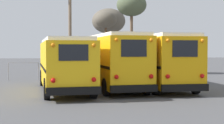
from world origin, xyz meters
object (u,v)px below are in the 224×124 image
at_px(school_bus_1, 111,60).
at_px(utility_pole, 70,29).
at_px(school_bus_2, 157,60).
at_px(bare_tree_1, 132,6).
at_px(bare_tree_2, 109,21).
at_px(bare_tree_0, 106,20).
at_px(school_bus_0, 64,63).

relative_size(school_bus_1, utility_pole, 1.18).
relative_size(school_bus_2, utility_pole, 1.12).
height_order(bare_tree_1, bare_tree_2, bare_tree_1).
xyz_separation_m(utility_pole, bare_tree_0, (4.17, 4.04, 1.28)).
height_order(school_bus_2, bare_tree_1, bare_tree_1).
bearing_deg(utility_pole, bare_tree_1, 2.47).
bearing_deg(bare_tree_2, bare_tree_0, -105.12).
xyz_separation_m(school_bus_1, school_bus_2, (2.96, -0.33, -0.01)).
xyz_separation_m(school_bus_0, bare_tree_2, (6.32, 20.62, 4.18)).
relative_size(utility_pole, bare_tree_0, 1.27).
relative_size(bare_tree_0, bare_tree_2, 0.90).
xyz_separation_m(school_bus_0, utility_pole, (1.19, 13.02, 2.71)).
bearing_deg(bare_tree_2, school_bus_0, -107.05).
height_order(school_bus_1, bare_tree_1, bare_tree_1).
height_order(school_bus_1, bare_tree_0, bare_tree_0).
distance_m(school_bus_2, bare_tree_2, 20.37).
distance_m(bare_tree_0, bare_tree_2, 3.68).
xyz_separation_m(school_bus_2, bare_tree_2, (0.40, 19.95, 4.07)).
xyz_separation_m(school_bus_1, utility_pole, (-1.77, 12.03, 2.58)).
distance_m(school_bus_0, utility_pole, 13.35).
bearing_deg(school_bus_1, bare_tree_1, 70.38).
bearing_deg(school_bus_2, bare_tree_2, 88.85).
bearing_deg(bare_tree_2, school_bus_1, -99.72).
bearing_deg(bare_tree_2, utility_pole, -124.05).
relative_size(utility_pole, bare_tree_2, 1.15).
distance_m(school_bus_1, bare_tree_1, 13.98).
xyz_separation_m(school_bus_0, bare_tree_0, (5.36, 17.06, 3.99)).
xyz_separation_m(school_bus_0, school_bus_2, (5.92, 0.66, 0.11)).
height_order(school_bus_0, utility_pole, utility_pole).
distance_m(bare_tree_0, bare_tree_1, 4.42).
bearing_deg(bare_tree_1, bare_tree_0, 117.67).
distance_m(school_bus_0, bare_tree_1, 16.03).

